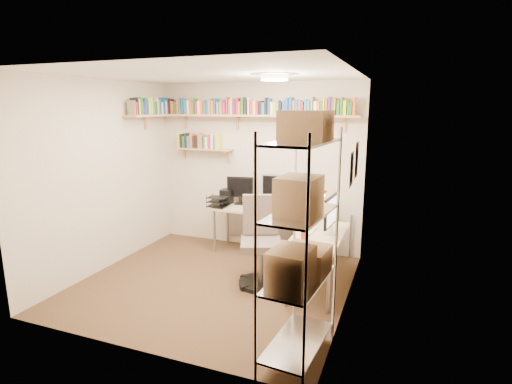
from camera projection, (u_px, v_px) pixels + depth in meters
ground at (214, 283)px, 4.96m from camera, size 3.20×3.20×0.00m
room_shell at (211, 159)px, 4.63m from camera, size 3.24×3.04×2.52m
wall_shelves at (225, 115)px, 5.87m from camera, size 3.12×1.09×0.80m
corner_desk at (276, 215)px, 5.55m from camera, size 2.10×1.78×1.18m
office_chair at (261, 248)px, 4.88m from camera, size 0.63×0.63×1.09m
wire_rack at (300, 224)px, 3.22m from camera, size 0.49×0.89×2.12m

